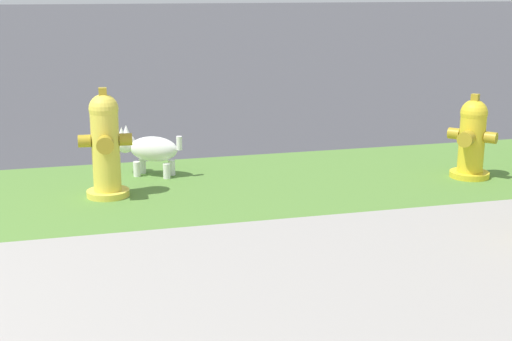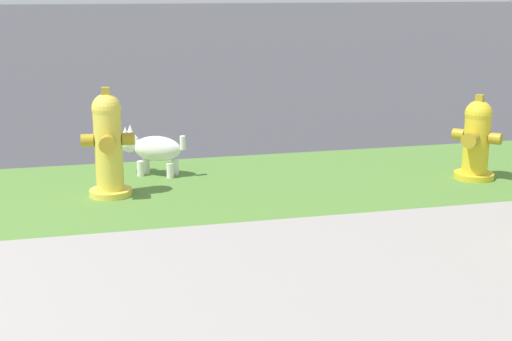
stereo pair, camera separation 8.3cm
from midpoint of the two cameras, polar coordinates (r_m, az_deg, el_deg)
The scene contains 3 objects.
fire_hydrant_near_corner at distance 5.22m, azimuth -12.39°, elevation 1.99°, with size 0.38×0.36×0.80m.
fire_hydrant_at_driveway at distance 5.87m, azimuth 16.50°, elevation 2.45°, with size 0.35×0.35×0.67m.
small_white_dog at distance 5.78m, azimuth -9.04°, elevation 1.73°, with size 0.52×0.38×0.40m.
Camera 1 is at (2.54, -3.00, 1.49)m, focal length 50.00 mm.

